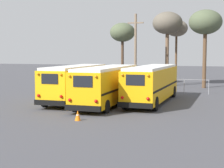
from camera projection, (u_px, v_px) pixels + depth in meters
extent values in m
plane|color=#424247|center=(112.00, 103.00, 27.82)|extent=(160.00, 160.00, 0.00)
cube|color=#EAAA0F|center=(76.00, 83.00, 28.48)|extent=(2.74, 9.68, 2.40)
cube|color=white|center=(76.00, 67.00, 28.36)|extent=(2.54, 9.29, 0.20)
cube|color=black|center=(50.00, 103.00, 23.96)|extent=(2.38, 0.30, 0.36)
cube|color=black|center=(50.00, 79.00, 23.83)|extent=(1.28, 0.09, 0.72)
sphere|color=red|center=(39.00, 96.00, 24.16)|extent=(0.22, 0.22, 0.22)
sphere|color=orange|center=(38.00, 74.00, 24.02)|extent=(0.18, 0.18, 0.18)
sphere|color=red|center=(61.00, 97.00, 23.66)|extent=(0.22, 0.22, 0.22)
sphere|color=orange|center=(61.00, 75.00, 23.52)|extent=(0.18, 0.18, 0.18)
cube|color=black|center=(64.00, 84.00, 28.84)|extent=(0.44, 9.39, 0.14)
cube|color=black|center=(90.00, 85.00, 28.16)|extent=(0.44, 9.39, 0.14)
cylinder|color=black|center=(80.00, 90.00, 32.22)|extent=(0.33, 1.07, 1.06)
cylinder|color=black|center=(102.00, 91.00, 31.60)|extent=(0.33, 1.07, 1.06)
cylinder|color=black|center=(45.00, 100.00, 25.55)|extent=(0.33, 1.07, 1.06)
cylinder|color=black|center=(72.00, 101.00, 24.93)|extent=(0.33, 1.07, 1.06)
cube|color=#E5A00C|center=(108.00, 85.00, 26.78)|extent=(2.74, 10.38, 2.45)
cube|color=white|center=(108.00, 68.00, 26.66)|extent=(2.53, 9.96, 0.20)
cube|color=black|center=(83.00, 108.00, 21.94)|extent=(2.47, 0.28, 0.36)
cube|color=black|center=(83.00, 81.00, 21.81)|extent=(1.33, 0.07, 0.74)
sphere|color=red|center=(70.00, 100.00, 22.16)|extent=(0.22, 0.22, 0.22)
sphere|color=orange|center=(69.00, 76.00, 22.02)|extent=(0.18, 0.18, 0.18)
sphere|color=red|center=(96.00, 101.00, 21.62)|extent=(0.22, 0.22, 0.22)
sphere|color=orange|center=(96.00, 77.00, 21.48)|extent=(0.18, 0.18, 0.18)
cube|color=black|center=(93.00, 87.00, 27.16)|extent=(0.34, 10.10, 0.14)
cube|color=black|center=(123.00, 88.00, 26.44)|extent=(0.34, 10.10, 0.14)
cylinder|color=black|center=(109.00, 93.00, 30.88)|extent=(0.31, 0.93, 0.92)
cylinder|color=black|center=(134.00, 94.00, 30.21)|extent=(0.31, 0.93, 0.92)
cylinder|color=black|center=(75.00, 105.00, 23.56)|extent=(0.31, 0.93, 0.92)
cylinder|color=black|center=(106.00, 107.00, 22.88)|extent=(0.31, 0.93, 0.92)
cube|color=#E5A00C|center=(152.00, 83.00, 27.79)|extent=(2.40, 10.42, 2.42)
cube|color=white|center=(153.00, 67.00, 27.67)|extent=(2.21, 10.00, 0.20)
cube|color=black|center=(135.00, 105.00, 22.96)|extent=(2.42, 0.21, 0.36)
cube|color=black|center=(135.00, 80.00, 22.83)|extent=(1.30, 0.03, 0.73)
sphere|color=red|center=(122.00, 98.00, 23.20)|extent=(0.22, 0.22, 0.22)
sphere|color=orange|center=(122.00, 75.00, 23.06)|extent=(0.18, 0.18, 0.18)
sphere|color=red|center=(148.00, 99.00, 22.61)|extent=(0.22, 0.22, 0.22)
sphere|color=orange|center=(148.00, 76.00, 22.47)|extent=(0.18, 0.18, 0.18)
cube|color=black|center=(138.00, 85.00, 28.21)|extent=(0.05, 10.20, 0.14)
cube|color=black|center=(167.00, 86.00, 27.42)|extent=(0.05, 10.20, 0.14)
cylinder|color=black|center=(150.00, 91.00, 31.93)|extent=(0.28, 1.01, 1.01)
cylinder|color=black|center=(174.00, 92.00, 31.20)|extent=(0.28, 1.01, 1.01)
cylinder|color=black|center=(125.00, 102.00, 24.59)|extent=(0.28, 1.01, 1.01)
cylinder|color=black|center=(155.00, 104.00, 23.86)|extent=(0.28, 1.01, 1.01)
cylinder|color=#75604C|center=(135.00, 52.00, 38.16)|extent=(0.27, 0.27, 8.33)
cube|color=#75604C|center=(136.00, 23.00, 37.87)|extent=(1.80, 0.14, 0.14)
cylinder|color=brown|center=(176.00, 59.00, 43.78)|extent=(0.27, 0.27, 6.37)
ellipsoid|color=#6B6051|center=(177.00, 28.00, 43.42)|extent=(2.82, 2.82, 2.11)
cylinder|color=brown|center=(167.00, 59.00, 41.19)|extent=(0.42, 0.42, 6.60)
ellipsoid|color=#5B5447|center=(167.00, 23.00, 40.80)|extent=(3.55, 3.55, 2.66)
cylinder|color=brown|center=(204.00, 60.00, 39.24)|extent=(0.43, 0.43, 6.49)
ellipsoid|color=#4C563D|center=(205.00, 22.00, 38.85)|extent=(3.73, 3.73, 2.80)
cylinder|color=#473323|center=(122.00, 62.00, 42.62)|extent=(0.34, 0.34, 5.71)
ellipsoid|color=#4C563D|center=(122.00, 32.00, 42.28)|extent=(3.10, 3.10, 2.32)
cylinder|color=#939399|center=(77.00, 83.00, 37.91)|extent=(0.06, 0.06, 1.40)
cylinder|color=#939399|center=(96.00, 84.00, 37.13)|extent=(0.06, 0.06, 1.40)
cylinder|color=#939399|center=(117.00, 84.00, 36.36)|extent=(0.06, 0.06, 1.40)
cylinder|color=#939399|center=(138.00, 85.00, 35.59)|extent=(0.06, 0.06, 1.40)
cylinder|color=#939399|center=(161.00, 86.00, 34.82)|extent=(0.06, 0.06, 1.40)
cylinder|color=#939399|center=(184.00, 86.00, 34.05)|extent=(0.06, 0.06, 1.40)
cylinder|color=#939399|center=(209.00, 87.00, 33.28)|extent=(0.06, 0.06, 1.40)
cylinder|color=#939399|center=(138.00, 78.00, 35.53)|extent=(14.12, 0.04, 0.04)
cone|color=orange|center=(78.00, 115.00, 20.50)|extent=(0.36, 0.36, 0.61)
cylinder|color=white|center=(78.00, 115.00, 20.49)|extent=(0.17, 0.17, 0.06)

